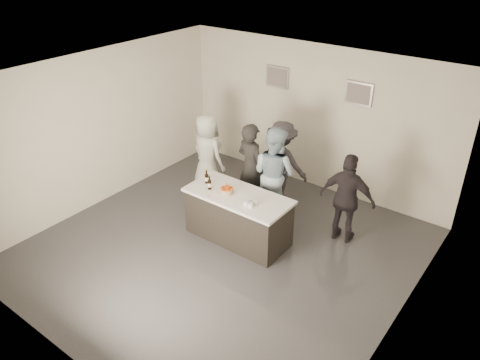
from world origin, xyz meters
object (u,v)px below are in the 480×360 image
Objects in this scene: bar_counter at (238,217)px; person_guest_left at (208,153)px; person_guest_right at (347,199)px; person_guest_back at (281,162)px; person_main_blue at (274,174)px; beer_bottle_b at (209,183)px; beer_bottle_a at (207,177)px; cake at (227,191)px; person_main_black at (251,168)px.

person_guest_left reaches higher than bar_counter.
person_guest_left is at bearing 146.59° from bar_counter.
person_guest_right is 1.71m from person_guest_back.
bar_counter is 1.10m from person_main_blue.
person_guest_back is at bearing 77.84° from beer_bottle_b.
beer_bottle_a is at bearing 140.44° from person_guest_left.
cake is at bearing 82.39° from person_main_blue.
person_guest_back is (0.05, 1.65, -0.09)m from cake.
person_main_blue is (0.49, 0.06, 0.01)m from person_main_black.
person_main_black is at bearing 60.81° from person_guest_back.
person_guest_left is (-1.06, 1.18, -0.19)m from beer_bottle_b.
cake is 0.89× the size of beer_bottle_b.
person_guest_right is (1.70, 1.18, -0.11)m from cake.
person_main_blue reaches higher than beer_bottle_b.
person_main_black is (-0.22, 1.01, -0.04)m from cake.
person_main_black reaches higher than person_guest_left.
cake is at bearing -6.76° from beer_bottle_a.
cake is 2.07m from person_guest_right.
person_guest_left is (-1.65, 0.04, -0.07)m from person_main_blue.
person_main_black is 1.09× the size of person_guest_right.
person_main_black is at bearing 84.51° from beer_bottle_b.
bar_counter is at bearing 124.49° from person_main_black.
beer_bottle_a is 1.00× the size of beer_bottle_b.
person_guest_back is (0.55, 1.59, -0.18)m from beer_bottle_a.
person_guest_left is (-1.57, 1.04, 0.39)m from bar_counter.
person_main_black is 1.06× the size of person_guest_back.
person_guest_back is at bearing -22.14° from person_guest_right.
person_guest_right is at bearing 157.35° from person_guest_back.
bar_counter is 7.15× the size of beer_bottle_a.
person_guest_right reaches higher than beer_bottle_a.
beer_bottle_b is 2.38m from person_guest_right.
person_guest_left is 1.53m from person_guest_back.
cake is 0.89× the size of beer_bottle_a.
cake is at bearing 28.69° from person_guest_right.
person_main_blue reaches higher than bar_counter.
person_main_blue reaches higher than cake.
person_guest_left is at bearing 14.31° from person_guest_back.
beer_bottle_a is at bearing 143.44° from beer_bottle_b.
person_guest_back is at bearing 70.77° from beer_bottle_a.
person_guest_back is (-0.14, 1.58, 0.40)m from bar_counter.
beer_bottle_a is 0.23m from beer_bottle_b.
person_guest_left is at bearing 130.01° from beer_bottle_a.
beer_bottle_b is at bearing -164.32° from bar_counter.
person_guest_left is at bearing 5.35° from person_main_blue.
beer_bottle_b is (-0.51, -0.14, 0.58)m from bar_counter.
person_guest_left is at bearing 141.36° from cake.
person_guest_right is at bearing -168.59° from person_main_blue.
beer_bottle_b is at bearing 25.76° from person_guest_right.
beer_bottle_b is 0.14× the size of person_main_blue.
person_main_blue reaches higher than person_main_black.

